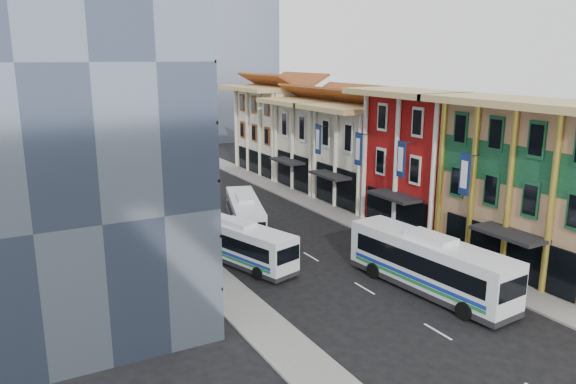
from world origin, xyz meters
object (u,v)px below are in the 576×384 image
bus_left_far (245,215)px  bus_right (429,263)px  office_tower (53,60)px  shophouse_tan (549,188)px  bus_left_near (239,242)px

bus_left_far → bus_right: bus_right is taller
office_tower → shophouse_tan: bearing=-24.3°
bus_left_far → bus_right: bearing=-54.7°
bus_left_near → bus_right: size_ratio=0.84×
bus_right → office_tower: bearing=141.1°
bus_left_near → bus_left_far: (3.50, 6.52, 0.02)m
bus_left_far → bus_right: size_ratio=0.85×
bus_left_near → shophouse_tan: bearing=-47.1°
shophouse_tan → bus_left_near: shophouse_tan is taller
shophouse_tan → office_tower: office_tower is taller
office_tower → bus_left_far: 20.43m
bus_left_near → bus_left_far: 7.40m
shophouse_tan → bus_left_near: size_ratio=1.33×
shophouse_tan → office_tower: size_ratio=0.47×
office_tower → bus_right: office_tower is taller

